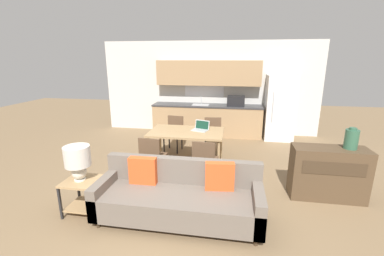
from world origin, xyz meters
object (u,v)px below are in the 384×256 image
at_px(table_lamp, 78,159).
at_px(laptop, 201,128).
at_px(dining_chair_near_left, 152,155).
at_px(dining_chair_far_right, 213,133).
at_px(credenza, 328,173).
at_px(refrigerator, 279,108).
at_px(dining_chair_far_left, 174,131).
at_px(dining_chair_near_right, 205,159).
at_px(vase, 351,139).
at_px(side_table, 82,191).
at_px(couch, 179,196).
at_px(dining_table, 187,134).

distance_m(table_lamp, laptop, 2.58).
bearing_deg(dining_chair_near_left, dining_chair_far_right, -116.39).
distance_m(credenza, dining_chair_far_right, 2.67).
bearing_deg(refrigerator, dining_chair_far_left, -152.32).
relative_size(credenza, dining_chair_near_left, 1.36).
xyz_separation_m(credenza, dining_chair_near_right, (-2.00, 0.12, 0.05)).
xyz_separation_m(dining_chair_near_right, dining_chair_far_right, (-0.00, 1.64, 0.00)).
bearing_deg(dining_chair_near_right, dining_chair_near_left, 2.29).
relative_size(refrigerator, vase, 5.29).
relative_size(side_table, dining_chair_near_left, 0.62).
xyz_separation_m(side_table, dining_chair_near_left, (0.67, 1.20, 0.13)).
height_order(couch, credenza, credenza).
bearing_deg(refrigerator, table_lamp, -128.52).
height_order(credenza, vase, vase).
height_order(table_lamp, dining_chair_far_left, table_lamp).
distance_m(refrigerator, laptop, 2.84).
bearing_deg(vase, dining_chair_far_left, 151.46).
distance_m(dining_table, credenza, 2.67).
relative_size(refrigerator, dining_chair_far_right, 2.12).
relative_size(dining_chair_near_right, laptop, 2.19).
xyz_separation_m(refrigerator, side_table, (-3.35, -4.23, -0.54)).
relative_size(credenza, dining_chair_near_right, 1.36).
height_order(refrigerator, dining_chair_near_right, refrigerator).
bearing_deg(credenza, dining_chair_near_left, 177.14).
bearing_deg(dining_chair_far_left, refrigerator, 35.11).
bearing_deg(credenza, couch, -157.12).
height_order(table_lamp, dining_chair_near_left, table_lamp).
distance_m(credenza, dining_chair_near_right, 2.01).
xyz_separation_m(dining_chair_near_right, laptop, (-0.20, 0.96, 0.31)).
bearing_deg(refrigerator, credenza, -84.59).
bearing_deg(laptop, refrigerator, 66.28).
xyz_separation_m(side_table, credenza, (3.65, 1.05, 0.08)).
bearing_deg(table_lamp, refrigerator, 51.48).
height_order(side_table, dining_chair_near_left, dining_chair_near_left).
xyz_separation_m(table_lamp, dining_chair_near_right, (1.66, 1.16, -0.36)).
height_order(dining_chair_near_right, laptop, laptop).
distance_m(couch, dining_chair_far_left, 2.83).
xyz_separation_m(dining_table, couch, (0.25, -1.88, -0.35)).
bearing_deg(dining_chair_far_right, credenza, -48.19).
height_order(side_table, dining_chair_near_right, dining_chair_near_right).
relative_size(refrigerator, dining_chair_near_right, 2.12).
xyz_separation_m(dining_chair_near_left, dining_chair_far_left, (0.01, 1.64, 0.00)).
distance_m(refrigerator, dining_chair_near_left, 4.07).
xyz_separation_m(couch, dining_chair_near_right, (0.23, 1.06, 0.15)).
relative_size(vase, dining_chair_far_left, 0.40).
bearing_deg(vase, refrigerator, 100.29).
xyz_separation_m(refrigerator, credenza, (0.30, -3.18, -0.46)).
relative_size(dining_table, table_lamp, 2.98).
distance_m(dining_table, vase, 2.93).
xyz_separation_m(dining_table, side_table, (-1.17, -1.99, -0.33)).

